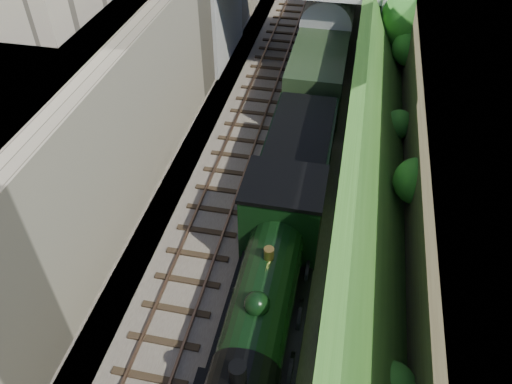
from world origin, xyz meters
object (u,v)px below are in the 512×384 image
Objects in this scene: tree at (418,21)px; locomotive at (267,290)px; tender at (299,160)px; road_bridge at (326,3)px.

tree reaches higher than locomotive.
tree is 10.41m from tender.
locomotive is 1.70× the size of tender.
road_bridge is 2.42× the size of tree.
tender is at bearing -118.25° from tree.
locomotive is 7.37m from tender.
road_bridge is 19.27m from locomotive.
locomotive is at bearing -89.23° from road_bridge.
locomotive reaches higher than tender.
road_bridge reaches higher than tender.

